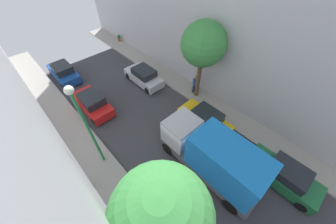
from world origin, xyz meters
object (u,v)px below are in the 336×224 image
parked_car_right_3 (144,76)px  lamp_post (84,120)px  parked_car_left_2 (93,103)px  pedestrian (194,84)px  parked_car_right_1 (283,175)px  street_tree_1 (203,45)px  potted_plant_2 (119,38)px  street_tree_0 (161,215)px  parked_car_left_3 (64,72)px  parked_car_right_2 (205,120)px  delivery_truck (214,156)px

parked_car_right_3 → lamp_post: size_ratio=0.67×
parked_car_left_2 → parked_car_right_3: (5.40, 0.01, 0.00)m
pedestrian → parked_car_right_1: bearing=-104.3°
street_tree_1 → parked_car_right_3: bearing=114.5°
parked_car_right_3 → lamp_post: 9.46m
parked_car_left_2 → lamp_post: size_ratio=0.67×
street_tree_1 → potted_plant_2: (0.71, 13.73, -4.39)m
pedestrian → lamp_post: bearing=-176.9°
parked_car_right_1 → pedestrian: size_ratio=2.44×
street_tree_0 → lamp_post: 6.19m
street_tree_0 → lamp_post: street_tree_0 is taller
parked_car_left_3 → lamp_post: size_ratio=0.67×
parked_car_right_2 → pedestrian: (2.34, 3.19, 0.35)m
pedestrian → lamp_post: size_ratio=0.27×
parked_car_left_3 → parked_car_right_2: 14.59m
parked_car_left_2 → pedestrian: pedestrian is taller
parked_car_right_1 → delivery_truck: delivery_truck is taller
parked_car_left_3 → street_tree_1: 13.89m
parked_car_left_3 → parked_car_left_2: bearing=-90.0°
parked_car_right_1 → street_tree_0: bearing=161.2°
potted_plant_2 → parked_car_left_2: bearing=-133.0°
parked_car_right_2 → lamp_post: lamp_post is taller
parked_car_left_3 → street_tree_0: size_ratio=0.64×
pedestrian → delivery_truck: bearing=-131.0°
lamp_post → parked_car_right_3: bearing=33.9°
parked_car_right_1 → parked_car_right_3: same height
parked_car_right_3 → delivery_truck: size_ratio=0.64×
parked_car_left_3 → lamp_post: 11.60m
lamp_post → street_tree_0: bearing=-91.5°
parked_car_left_3 → potted_plant_2: size_ratio=5.28×
parked_car_right_2 → potted_plant_2: parked_car_right_2 is taller
parked_car_right_2 → street_tree_1: size_ratio=0.64×
street_tree_0 → potted_plant_2: (10.36, 19.95, -4.40)m
parked_car_left_2 → street_tree_1: street_tree_1 is taller
parked_car_right_1 → street_tree_0: size_ratio=0.64×
street_tree_0 → street_tree_1: bearing=32.8°
parked_car_left_2 → lamp_post: 6.30m
street_tree_0 → street_tree_1: size_ratio=1.00×
parked_car_left_3 → potted_plant_2: bearing=19.4°
parked_car_right_3 → street_tree_1: size_ratio=0.64×
parked_car_right_1 → lamp_post: lamp_post is taller
parked_car_right_1 → parked_car_right_2: size_ratio=1.00×
parked_car_left_3 → street_tree_1: bearing=-54.9°
pedestrian → street_tree_1: size_ratio=0.26×
pedestrian → potted_plant_2: 13.31m
parked_car_left_3 → pedestrian: (7.74, -10.37, 0.35)m
potted_plant_2 → lamp_post: lamp_post is taller
parked_car_right_3 → potted_plant_2: (2.91, 8.91, -0.13)m
delivery_truck → potted_plant_2: 19.94m
delivery_truck → lamp_post: size_ratio=1.05×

